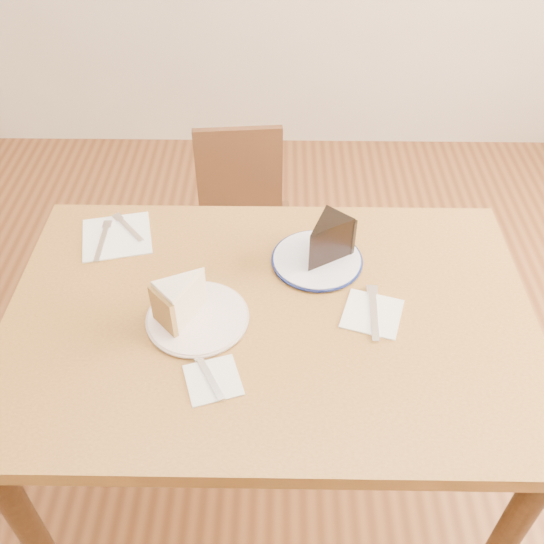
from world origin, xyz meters
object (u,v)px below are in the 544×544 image
(plate_navy, at_px, (317,260))
(table, at_px, (270,342))
(carrot_cake, at_px, (186,298))
(plate_cream, at_px, (198,318))
(chair_far, at_px, (242,225))
(chocolate_cake, at_px, (324,244))

(plate_navy, bearing_deg, table, -122.95)
(plate_navy, distance_m, carrot_cake, 0.36)
(plate_navy, bearing_deg, carrot_cake, -147.57)
(plate_cream, relative_size, carrot_cake, 1.97)
(chair_far, bearing_deg, carrot_cake, 79.41)
(plate_navy, relative_size, chocolate_cake, 1.80)
(table, xyz_separation_m, plate_cream, (-0.16, -0.02, 0.10))
(chair_far, height_order, carrot_cake, carrot_cake)
(plate_navy, relative_size, carrot_cake, 1.93)
(carrot_cake, xyz_separation_m, chocolate_cake, (0.31, 0.19, 0.00))
(chair_far, distance_m, carrot_cake, 0.87)
(plate_cream, bearing_deg, chair_far, 86.46)
(chocolate_cake, bearing_deg, chair_far, -27.55)
(chair_far, relative_size, carrot_cake, 6.51)
(carrot_cake, bearing_deg, table, 51.09)
(plate_cream, distance_m, chocolate_cake, 0.35)
(chair_far, distance_m, chocolate_cake, 0.75)
(chair_far, xyz_separation_m, plate_navy, (0.23, -0.57, 0.35))
(table, relative_size, carrot_cake, 10.78)
(plate_cream, bearing_deg, table, 7.78)
(table, bearing_deg, plate_navy, 57.05)
(plate_cream, height_order, plate_navy, same)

